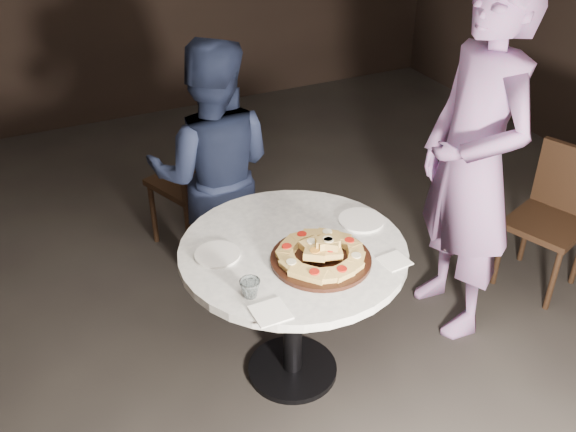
{
  "coord_description": "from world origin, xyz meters",
  "views": [
    {
      "loc": [
        -1.02,
        -1.91,
        2.31
      ],
      "look_at": [
        -0.04,
        0.15,
        0.87
      ],
      "focal_mm": 40.0,
      "sensor_mm": 36.0,
      "label": 1
    }
  ],
  "objects_px": {
    "chair_right": "(556,209)",
    "diner_navy": "(214,173)",
    "diner_teal": "(473,165)",
    "table": "(293,273)",
    "water_glass": "(250,289)",
    "chair_far": "(198,177)",
    "serving_board": "(321,259)",
    "focaccia_pile": "(322,252)"
  },
  "relations": [
    {
      "from": "chair_right",
      "to": "diner_navy",
      "type": "bearing_deg",
      "value": -133.71
    },
    {
      "from": "chair_right",
      "to": "diner_teal",
      "type": "bearing_deg",
      "value": -107.52
    },
    {
      "from": "table",
      "to": "chair_right",
      "type": "distance_m",
      "value": 1.64
    },
    {
      "from": "table",
      "to": "chair_right",
      "type": "bearing_deg",
      "value": 1.97
    },
    {
      "from": "water_glass",
      "to": "diner_teal",
      "type": "height_order",
      "value": "diner_teal"
    },
    {
      "from": "chair_far",
      "to": "chair_right",
      "type": "xyz_separation_m",
      "value": [
        1.67,
        -1.14,
        -0.03
      ]
    },
    {
      "from": "serving_board",
      "to": "water_glass",
      "type": "relative_size",
      "value": 5.17
    },
    {
      "from": "diner_teal",
      "to": "water_glass",
      "type": "bearing_deg",
      "value": -73.09
    },
    {
      "from": "water_glass",
      "to": "chair_far",
      "type": "relative_size",
      "value": 0.1
    },
    {
      "from": "table",
      "to": "chair_far",
      "type": "height_order",
      "value": "chair_far"
    },
    {
      "from": "serving_board",
      "to": "chair_right",
      "type": "xyz_separation_m",
      "value": [
        1.57,
        0.19,
        -0.28
      ]
    },
    {
      "from": "serving_board",
      "to": "diner_teal",
      "type": "xyz_separation_m",
      "value": [
        0.89,
        0.17,
        0.16
      ]
    },
    {
      "from": "chair_right",
      "to": "diner_teal",
      "type": "distance_m",
      "value": 0.81
    },
    {
      "from": "serving_board",
      "to": "diner_teal",
      "type": "relative_size",
      "value": 0.23
    },
    {
      "from": "focaccia_pile",
      "to": "chair_right",
      "type": "height_order",
      "value": "focaccia_pile"
    },
    {
      "from": "focaccia_pile",
      "to": "diner_navy",
      "type": "xyz_separation_m",
      "value": [
        -0.13,
        0.94,
        -0.07
      ]
    },
    {
      "from": "focaccia_pile",
      "to": "chair_far",
      "type": "xyz_separation_m",
      "value": [
        -0.1,
        1.34,
        -0.29
      ]
    },
    {
      "from": "table",
      "to": "serving_board",
      "type": "relative_size",
      "value": 2.71
    },
    {
      "from": "chair_right",
      "to": "diner_navy",
      "type": "relative_size",
      "value": 0.56
    },
    {
      "from": "diner_navy",
      "to": "focaccia_pile",
      "type": "bearing_deg",
      "value": 121.18
    },
    {
      "from": "serving_board",
      "to": "chair_right",
      "type": "height_order",
      "value": "chair_right"
    },
    {
      "from": "table",
      "to": "water_glass",
      "type": "height_order",
      "value": "water_glass"
    },
    {
      "from": "chair_right",
      "to": "diner_navy",
      "type": "height_order",
      "value": "diner_navy"
    },
    {
      "from": "chair_right",
      "to": "focaccia_pile",
      "type": "bearing_deg",
      "value": -102.83
    },
    {
      "from": "serving_board",
      "to": "water_glass",
      "type": "distance_m",
      "value": 0.36
    },
    {
      "from": "focaccia_pile",
      "to": "chair_right",
      "type": "bearing_deg",
      "value": 7.08
    },
    {
      "from": "table",
      "to": "chair_right",
      "type": "xyz_separation_m",
      "value": [
        1.63,
        0.06,
        -0.14
      ]
    },
    {
      "from": "chair_right",
      "to": "chair_far",
      "type": "bearing_deg",
      "value": -144.36
    },
    {
      "from": "focaccia_pile",
      "to": "diner_teal",
      "type": "distance_m",
      "value": 0.91
    },
    {
      "from": "serving_board",
      "to": "diner_navy",
      "type": "bearing_deg",
      "value": 97.79
    },
    {
      "from": "table",
      "to": "serving_board",
      "type": "xyz_separation_m",
      "value": [
        0.06,
        -0.14,
        0.15
      ]
    },
    {
      "from": "table",
      "to": "focaccia_pile",
      "type": "xyz_separation_m",
      "value": [
        0.06,
        -0.14,
        0.18
      ]
    },
    {
      "from": "chair_far",
      "to": "water_glass",
      "type": "bearing_deg",
      "value": 58.29
    },
    {
      "from": "water_glass",
      "to": "chair_right",
      "type": "distance_m",
      "value": 1.97
    },
    {
      "from": "chair_far",
      "to": "diner_teal",
      "type": "distance_m",
      "value": 1.59
    },
    {
      "from": "serving_board",
      "to": "diner_navy",
      "type": "height_order",
      "value": "diner_navy"
    },
    {
      "from": "chair_far",
      "to": "diner_navy",
      "type": "height_order",
      "value": "diner_navy"
    },
    {
      "from": "water_glass",
      "to": "diner_navy",
      "type": "relative_size",
      "value": 0.06
    },
    {
      "from": "diner_navy",
      "to": "chair_far",
      "type": "bearing_deg",
      "value": -71.57
    },
    {
      "from": "chair_right",
      "to": "diner_navy",
      "type": "xyz_separation_m",
      "value": [
        -1.7,
        0.75,
        0.25
      ]
    },
    {
      "from": "serving_board",
      "to": "water_glass",
      "type": "height_order",
      "value": "water_glass"
    },
    {
      "from": "chair_far",
      "to": "chair_right",
      "type": "bearing_deg",
      "value": 123.94
    }
  ]
}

